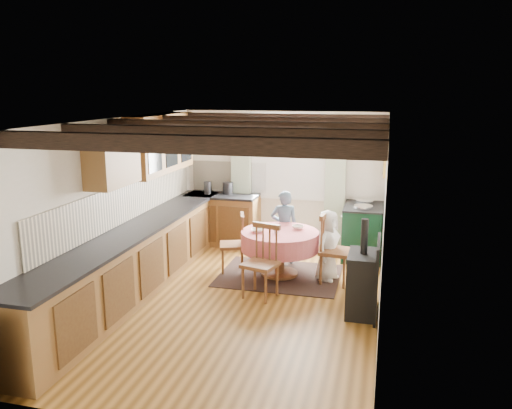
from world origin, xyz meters
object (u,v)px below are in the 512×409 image
(dining_table, at_px, (280,254))
(chair_right, at_px, (336,249))
(cast_iron_stove, at_px, (363,267))
(child_far, at_px, (284,227))
(chair_left, at_px, (232,243))
(chair_near, at_px, (260,262))
(aga_range, at_px, (363,231))
(child_right, at_px, (328,245))
(cup, at_px, (276,230))

(dining_table, distance_m, chair_right, 0.86)
(cast_iron_stove, bearing_deg, child_far, 128.88)
(chair_left, relative_size, cast_iron_stove, 0.74)
(chair_near, relative_size, child_far, 0.83)
(dining_table, distance_m, cast_iron_stove, 1.67)
(dining_table, distance_m, chair_near, 0.87)
(chair_near, relative_size, aga_range, 1.02)
(dining_table, distance_m, child_right, 0.74)
(dining_table, relative_size, aga_range, 1.18)
(chair_right, bearing_deg, aga_range, -5.58)
(chair_near, relative_size, cast_iron_stove, 0.82)
(chair_near, xyz_separation_m, cup, (0.06, 0.76, 0.24))
(chair_left, distance_m, child_far, 0.92)
(chair_near, distance_m, cast_iron_stove, 1.38)
(chair_right, height_order, cup, chair_right)
(dining_table, bearing_deg, child_far, 95.23)
(dining_table, height_order, aga_range, aga_range)
(dining_table, bearing_deg, chair_left, 177.60)
(chair_near, distance_m, child_right, 1.20)
(chair_right, height_order, aga_range, chair_right)
(chair_right, distance_m, child_right, 0.16)
(cup, bearing_deg, chair_right, 1.80)
(child_far, bearing_deg, aga_range, -164.45)
(cast_iron_stove, bearing_deg, chair_left, 152.06)
(dining_table, xyz_separation_m, cast_iron_stove, (1.27, -1.04, 0.27))
(dining_table, xyz_separation_m, chair_right, (0.84, -0.07, 0.17))
(child_far, xyz_separation_m, cup, (0.02, -0.70, 0.14))
(chair_right, bearing_deg, child_far, 61.21)
(chair_near, distance_m, chair_left, 1.11)
(dining_table, bearing_deg, aga_range, 47.17)
(aga_range, bearing_deg, child_far, -151.83)
(child_right, bearing_deg, cast_iron_stove, -134.44)
(chair_near, xyz_separation_m, chair_right, (0.94, 0.78, 0.02))
(chair_left, height_order, cast_iron_stove, cast_iron_stove)
(cup, bearing_deg, cast_iron_stove, -35.90)
(dining_table, xyz_separation_m, chair_left, (-0.76, 0.03, 0.11))
(chair_left, height_order, child_far, child_far)
(dining_table, distance_m, child_far, 0.65)
(chair_near, relative_size, chair_right, 0.97)
(aga_range, height_order, cast_iron_stove, cast_iron_stove)
(chair_right, xyz_separation_m, child_far, (-0.90, 0.67, 0.08))
(chair_right, bearing_deg, chair_near, 137.77)
(aga_range, relative_size, cast_iron_stove, 0.80)
(chair_left, xyz_separation_m, chair_right, (1.60, -0.10, 0.06))
(chair_left, xyz_separation_m, child_far, (0.70, 0.57, 0.14))
(chair_left, bearing_deg, cup, 62.05)
(chair_right, relative_size, child_far, 0.86)
(chair_left, xyz_separation_m, aga_range, (1.92, 1.22, -0.00))
(dining_table, height_order, chair_right, chair_right)
(chair_left, bearing_deg, child_right, 71.97)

